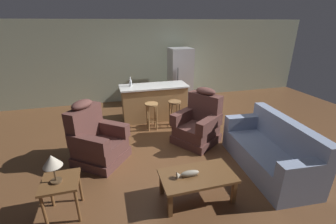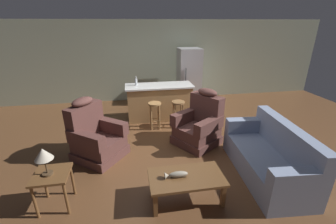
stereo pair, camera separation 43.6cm
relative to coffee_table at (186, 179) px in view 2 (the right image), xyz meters
name	(u,v)px [view 2 (the right image)]	position (x,y,z in m)	size (l,w,h in m)	color
ground_plane	(168,141)	(0.03, 1.82, -0.36)	(12.00, 12.00, 0.00)	brown
back_wall	(152,61)	(0.03, 4.94, 0.94)	(12.00, 0.05, 2.60)	#9EA88E
coffee_table	(186,179)	(0.00, 0.00, 0.00)	(1.10, 0.60, 0.42)	brown
fish_figurine	(176,175)	(-0.15, 0.00, 0.10)	(0.34, 0.10, 0.10)	#4C3823
couch	(269,157)	(1.57, 0.35, -0.02)	(0.99, 1.96, 0.94)	#8493B2
recliner_near_lamp	(96,137)	(-1.46, 1.47, 0.06)	(1.18, 1.18, 1.20)	brown
recliner_near_island	(199,125)	(0.71, 1.66, 0.06)	(1.17, 1.17, 1.20)	brown
end_table	(52,179)	(-1.89, 0.20, 0.10)	(0.48, 0.48, 0.56)	brown
table_lamp	(43,155)	(-1.93, 0.19, 0.50)	(0.24, 0.24, 0.41)	#4C3823
kitchen_island	(159,102)	(0.03, 3.17, 0.11)	(1.80, 0.70, 0.95)	#AD7F4C
bar_stool_left	(155,111)	(-0.17, 2.54, 0.11)	(0.32, 0.32, 0.68)	#A87A47
bar_stool_right	(178,109)	(0.42, 2.54, 0.11)	(0.32, 0.32, 0.68)	olive
refrigerator	(189,76)	(1.17, 4.37, 0.52)	(0.70, 0.69, 1.76)	#B7B7BC
bottle_tall_green	(136,82)	(-0.57, 3.26, 0.68)	(0.07, 0.07, 0.25)	silver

